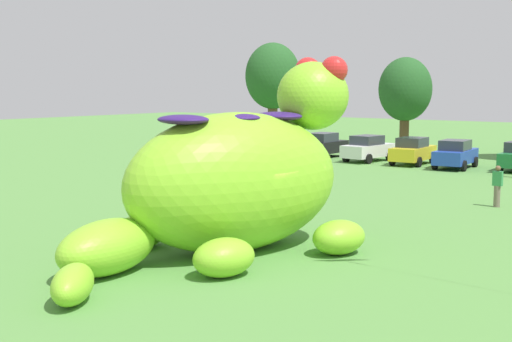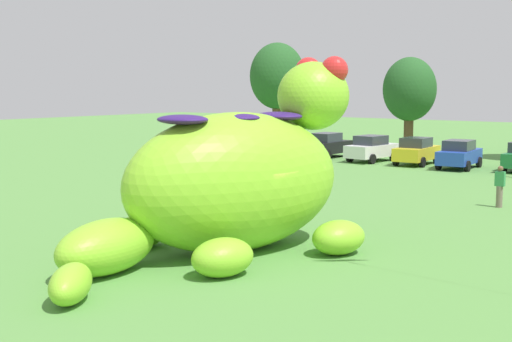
# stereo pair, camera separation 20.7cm
# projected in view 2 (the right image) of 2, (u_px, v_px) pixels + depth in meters

# --- Properties ---
(ground_plane) EXTENTS (160.00, 160.00, 0.00)m
(ground_plane) POSITION_uv_depth(u_px,v_px,m) (269.00, 249.00, 21.31)
(ground_plane) COLOR #568E42
(giant_inflatable_creature) EXTENTS (6.96, 11.83, 5.88)m
(giant_inflatable_creature) POSITION_uv_depth(u_px,v_px,m) (236.00, 180.00, 20.84)
(giant_inflatable_creature) COLOR #8CD12D
(giant_inflatable_creature) RESTS_ON ground
(car_black) EXTENTS (1.98, 4.12, 1.72)m
(car_black) POSITION_uv_depth(u_px,v_px,m) (327.00, 145.00, 48.30)
(car_black) COLOR black
(car_black) RESTS_ON ground
(car_white) EXTENTS (2.22, 4.24, 1.72)m
(car_white) POSITION_uv_depth(u_px,v_px,m) (372.00, 148.00, 45.77)
(car_white) COLOR white
(car_white) RESTS_ON ground
(car_yellow) EXTENTS (2.16, 4.21, 1.72)m
(car_yellow) POSITION_uv_depth(u_px,v_px,m) (417.00, 151.00, 43.96)
(car_yellow) COLOR yellow
(car_yellow) RESTS_ON ground
(car_blue) EXTENTS (2.23, 4.24, 1.72)m
(car_blue) POSITION_uv_depth(u_px,v_px,m) (459.00, 154.00, 41.86)
(car_blue) COLOR #2347B7
(car_blue) RESTS_ON ground
(tree_far_left) EXTENTS (4.96, 4.96, 8.81)m
(tree_far_left) POSITION_uv_depth(u_px,v_px,m) (277.00, 77.00, 62.86)
(tree_far_left) COLOR brown
(tree_far_left) RESTS_ON ground
(tree_left) EXTENTS (4.00, 4.00, 7.10)m
(tree_left) POSITION_uv_depth(u_px,v_px,m) (410.00, 90.00, 52.46)
(tree_left) COLOR brown
(tree_left) RESTS_ON ground
(spectator_near_inflatable) EXTENTS (0.38, 0.26, 1.71)m
(spectator_near_inflatable) POSITION_uv_depth(u_px,v_px,m) (500.00, 187.00, 28.45)
(spectator_near_inflatable) COLOR #726656
(spectator_near_inflatable) RESTS_ON ground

